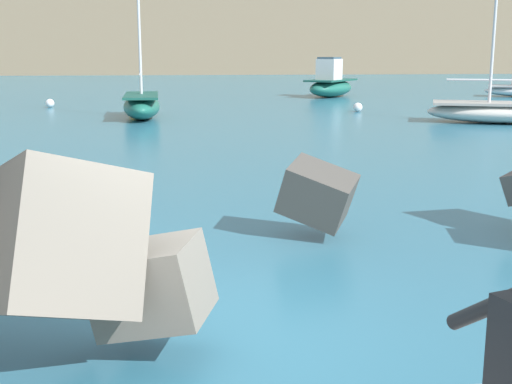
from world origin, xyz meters
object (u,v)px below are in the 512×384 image
boat_near_right (331,84)px  mooring_buoy_outer (358,107)px  mooring_buoy_inner (50,103)px  mooring_buoy_middle (132,107)px  boat_near_centre (142,105)px  boat_far_left (499,111)px

boat_near_right → mooring_buoy_outer: (-0.88, -10.54, -0.57)m
boat_near_right → mooring_buoy_inner: 17.39m
mooring_buoy_middle → mooring_buoy_outer: 10.87m
boat_near_centre → mooring_buoy_inner: bearing=129.1°
boat_far_left → boat_near_right: bearing=102.5°
mooring_buoy_inner → mooring_buoy_outer: 15.78m
mooring_buoy_inner → mooring_buoy_middle: (4.44, -2.90, 0.00)m
boat_near_right → mooring_buoy_inner: (-16.13, -6.48, -0.57)m
boat_near_centre → mooring_buoy_outer: bearing=12.4°
mooring_buoy_inner → mooring_buoy_outer: same height
boat_near_centre → mooring_buoy_middle: (-0.67, 3.39, -0.38)m
boat_near_centre → boat_far_left: boat_near_centre is taller
boat_near_centre → mooring_buoy_middle: boat_near_centre is taller
mooring_buoy_outer → boat_near_centre: bearing=-167.6°
boat_far_left → mooring_buoy_outer: 7.16m
boat_far_left → mooring_buoy_inner: boat_far_left is taller
boat_near_centre → mooring_buoy_outer: 10.39m
mooring_buoy_inner → mooring_buoy_middle: bearing=-33.2°
mooring_buoy_inner → boat_far_left: bearing=-26.1°
boat_near_right → mooring_buoy_inner: bearing=-158.1°
boat_near_centre → mooring_buoy_outer: size_ratio=18.28×
boat_near_centre → boat_far_left: bearing=-13.0°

